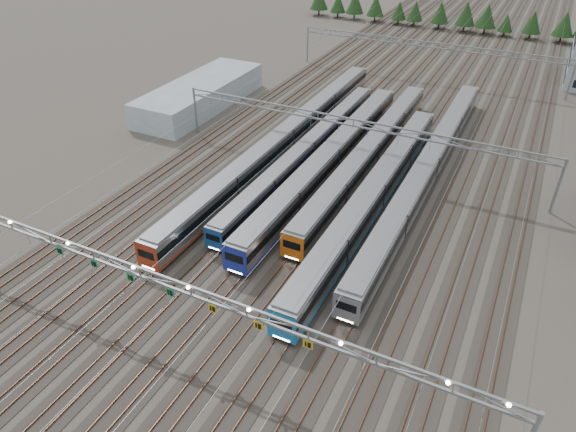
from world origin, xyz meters
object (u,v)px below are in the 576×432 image
at_px(train_a, 286,139).
at_px(train_d, 369,153).
at_px(gantry_mid, 353,128).
at_px(train_c, 329,159).
at_px(gantry_far, 428,49).
at_px(gantry_near, 190,293).
at_px(train_b, 307,150).
at_px(train_f, 428,167).
at_px(train_e, 373,195).
at_px(west_shed, 201,94).

height_order(train_a, train_d, train_a).
bearing_deg(gantry_mid, train_c, -126.26).
distance_m(train_c, gantry_far, 48.30).
bearing_deg(gantry_mid, gantry_near, -90.07).
xyz_separation_m(train_a, train_b, (4.50, -1.60, -0.29)).
bearing_deg(train_b, train_f, 7.37).
relative_size(train_b, gantry_far, 0.92).
relative_size(train_f, gantry_near, 1.15).
bearing_deg(train_f, train_d, 177.36).
height_order(train_a, train_b, train_a).
distance_m(train_a, train_b, 4.78).
xyz_separation_m(train_f, gantry_mid, (-11.25, -1.18, 4.25)).
bearing_deg(train_b, train_c, -23.07).
bearing_deg(gantry_mid, train_e, -55.44).
relative_size(train_e, west_shed, 1.75).
distance_m(train_e, gantry_far, 55.37).
height_order(train_d, west_shed, west_shed).
relative_size(train_e, gantry_mid, 0.93).
height_order(train_f, gantry_far, gantry_far).
bearing_deg(gantry_mid, west_shed, 163.19).
bearing_deg(gantry_far, train_f, -75.60).
relative_size(train_b, gantry_mid, 0.92).
bearing_deg(train_e, gantry_far, 97.02).
bearing_deg(gantry_far, train_a, -104.17).
bearing_deg(train_b, gantry_near, -80.24).
bearing_deg(train_b, west_shed, 157.32).
height_order(train_a, train_e, train_e).
bearing_deg(train_f, train_b, -172.63).
xyz_separation_m(train_c, train_e, (9.00, -6.73, -0.03)).
height_order(train_e, west_shed, west_shed).
bearing_deg(train_b, train_d, 16.96).
bearing_deg(gantry_near, west_shed, 124.16).
relative_size(gantry_mid, gantry_far, 1.00).
bearing_deg(train_e, train_c, 143.20).
relative_size(train_a, train_f, 1.05).
distance_m(train_e, west_shed, 45.74).
height_order(gantry_mid, west_shed, gantry_mid).
bearing_deg(train_d, train_f, -2.64).
relative_size(train_e, gantry_far, 0.93).
height_order(train_b, gantry_near, gantry_near).
xyz_separation_m(train_e, gantry_far, (-6.75, 54.80, 4.15)).
xyz_separation_m(train_a, train_f, (22.50, 0.73, -0.05)).
height_order(gantry_far, west_shed, gantry_far).
height_order(train_a, train_f, train_a).
relative_size(train_d, train_f, 0.82).
xyz_separation_m(train_e, west_shed, (-41.05, 20.16, 0.08)).
bearing_deg(gantry_far, gantry_mid, -90.00).
relative_size(gantry_near, gantry_far, 1.00).
height_order(train_b, train_f, train_f).
bearing_deg(train_d, gantry_far, 92.97).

